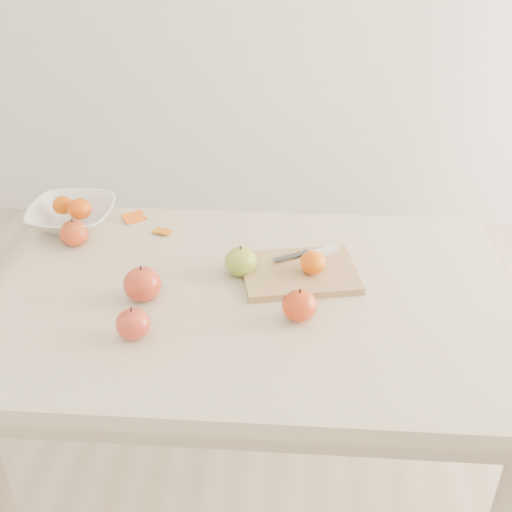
{
  "coord_description": "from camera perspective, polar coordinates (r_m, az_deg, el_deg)",
  "views": [
    {
      "loc": [
        0.09,
        -1.21,
        1.61
      ],
      "look_at": [
        0.0,
        0.05,
        0.82
      ],
      "focal_mm": 45.0,
      "sensor_mm": 36.0,
      "label": 1
    }
  ],
  "objects": [
    {
      "name": "ground",
      "position": [
        2.01,
        -0.11,
        -21.06
      ],
      "size": [
        3.5,
        3.5,
        0.0
      ],
      "primitive_type": "plane",
      "color": "#C6B293",
      "rests_on": "ground"
    },
    {
      "name": "table",
      "position": [
        1.54,
        -0.13,
        -6.32
      ],
      "size": [
        1.2,
        0.8,
        0.75
      ],
      "color": "beige",
      "rests_on": "ground"
    },
    {
      "name": "cutting_board",
      "position": [
        1.54,
        3.9,
        -1.48
      ],
      "size": [
        0.3,
        0.25,
        0.02
      ],
      "primitive_type": "cube",
      "rotation": [
        0.0,
        0.0,
        0.19
      ],
      "color": "tan",
      "rests_on": "table"
    },
    {
      "name": "board_tangerine",
      "position": [
        1.51,
        5.08,
        -0.59
      ],
      "size": [
        0.06,
        0.06,
        0.05
      ],
      "primitive_type": "ellipsoid",
      "color": "orange",
      "rests_on": "cutting_board"
    },
    {
      "name": "fruit_bowl",
      "position": [
        1.82,
        -16.03,
        3.51
      ],
      "size": [
        0.23,
        0.23,
        0.06
      ],
      "primitive_type": "imported",
      "color": "white",
      "rests_on": "table"
    },
    {
      "name": "bowl_tangerine_near",
      "position": [
        1.82,
        -16.79,
        4.36
      ],
      "size": [
        0.06,
        0.06,
        0.05
      ],
      "primitive_type": "ellipsoid",
      "color": "#D74E07",
      "rests_on": "fruit_bowl"
    },
    {
      "name": "bowl_tangerine_far",
      "position": [
        1.78,
        -15.4,
        4.07
      ],
      "size": [
        0.06,
        0.06,
        0.06
      ],
      "primitive_type": "ellipsoid",
      "color": "#D25F07",
      "rests_on": "fruit_bowl"
    },
    {
      "name": "orange_peel_a",
      "position": [
        1.81,
        -10.76,
        3.29
      ],
      "size": [
        0.07,
        0.07,
        0.01
      ],
      "primitive_type": "cube",
      "rotation": [
        0.21,
        0.0,
        0.62
      ],
      "color": "#E75B10",
      "rests_on": "table"
    },
    {
      "name": "orange_peel_b",
      "position": [
        1.74,
        -8.32,
        2.13
      ],
      "size": [
        0.05,
        0.05,
        0.01
      ],
      "primitive_type": "cube",
      "rotation": [
        -0.14,
        0.0,
        -0.28
      ],
      "color": "orange",
      "rests_on": "table"
    },
    {
      "name": "paring_knife",
      "position": [
        1.59,
        5.63,
        0.33
      ],
      "size": [
        0.16,
        0.08,
        0.01
      ],
      "color": "silver",
      "rests_on": "cutting_board"
    },
    {
      "name": "apple_green",
      "position": [
        1.53,
        -1.36,
        -0.5
      ],
      "size": [
        0.08,
        0.08,
        0.07
      ],
      "primitive_type": "ellipsoid",
      "color": "#588E1A",
      "rests_on": "table"
    },
    {
      "name": "apple_red_c",
      "position": [
        1.36,
        -10.87,
        -5.92
      ],
      "size": [
        0.07,
        0.07,
        0.07
      ],
      "primitive_type": "ellipsoid",
      "color": "maroon",
      "rests_on": "table"
    },
    {
      "name": "apple_red_a",
      "position": [
        1.71,
        -15.87,
        1.98
      ],
      "size": [
        0.07,
        0.07,
        0.07
      ],
      "primitive_type": "ellipsoid",
      "color": "#941305",
      "rests_on": "table"
    },
    {
      "name": "apple_red_e",
      "position": [
        1.39,
        3.88,
        -4.42
      ],
      "size": [
        0.08,
        0.08,
        0.07
      ],
      "primitive_type": "ellipsoid",
      "color": "#921503",
      "rests_on": "table"
    },
    {
      "name": "apple_red_b",
      "position": [
        1.47,
        -10.06,
        -2.47
      ],
      "size": [
        0.09,
        0.09,
        0.08
      ],
      "primitive_type": "ellipsoid",
      "color": "maroon",
      "rests_on": "table"
    }
  ]
}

